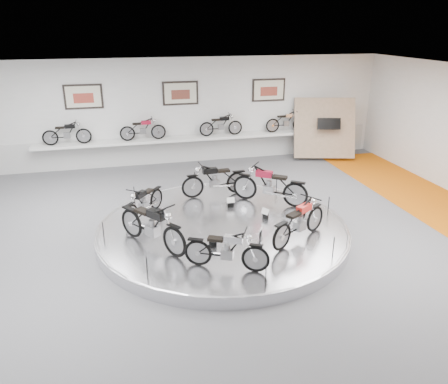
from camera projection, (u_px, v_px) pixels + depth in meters
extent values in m
plane|color=#545456|center=(225.00, 241.00, 11.05)|extent=(16.00, 16.00, 0.00)
plane|color=white|center=(226.00, 79.00, 9.61)|extent=(16.00, 16.00, 0.00)
plane|color=silver|center=(181.00, 112.00, 16.67)|extent=(16.00, 0.00, 16.00)
cube|color=#BCBCBA|center=(182.00, 148.00, 17.17)|extent=(15.68, 0.04, 1.10)
cylinder|color=silver|center=(223.00, 230.00, 11.27)|extent=(6.40, 6.40, 0.30)
torus|color=#B2B2BA|center=(223.00, 226.00, 11.23)|extent=(6.40, 6.40, 0.10)
cube|color=silver|center=(183.00, 139.00, 16.76)|extent=(11.00, 0.55, 0.10)
cube|color=beige|center=(83.00, 97.00, 15.59)|extent=(1.35, 0.06, 0.88)
cube|color=beige|center=(180.00, 93.00, 16.38)|extent=(1.35, 0.06, 0.88)
cube|color=beige|center=(269.00, 90.00, 17.16)|extent=(1.35, 0.06, 0.88)
cube|color=tan|center=(324.00, 128.00, 17.38)|extent=(2.56, 1.52, 2.30)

